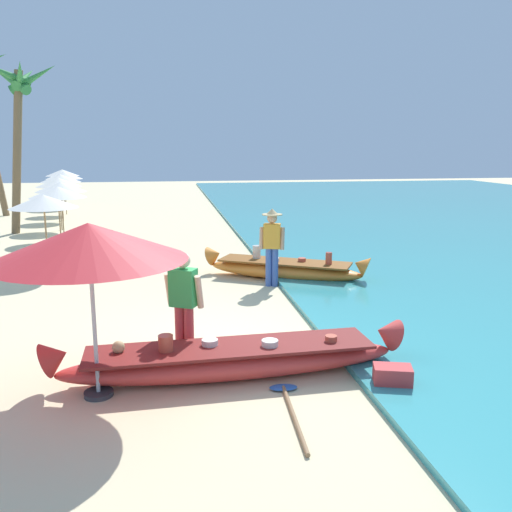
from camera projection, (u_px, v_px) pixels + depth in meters
ground_plane at (210, 350)px, 8.14m from camera, size 80.00×80.00×0.00m
boat_red_foreground at (231, 360)px, 7.16m from camera, size 4.86×0.92×0.73m
boat_orange_midground at (284, 269)px, 12.46m from camera, size 3.69×2.42×0.73m
person_vendor_hatted at (272, 242)px, 11.68m from camera, size 0.58×0.44×1.72m
person_tourist_customer at (184, 302)px, 7.50m from camera, size 0.58×0.42×1.61m
patio_umbrella_large at (89, 242)px, 6.27m from camera, size 2.31×2.31×2.17m
parasol_row_0 at (44, 202)px, 12.76m from camera, size 1.60×1.60×1.91m
parasol_row_1 at (58, 192)px, 15.29m from camera, size 1.60×1.60×1.91m
parasol_row_2 at (61, 187)px, 17.27m from camera, size 1.60×1.60×1.91m
parasol_row_3 at (59, 182)px, 19.43m from camera, size 1.60×1.60×1.91m
parasol_row_4 at (60, 178)px, 21.83m from camera, size 1.60×1.60×1.91m
parasol_row_5 at (64, 175)px, 23.95m from camera, size 1.60×1.60×1.91m
parasol_row_6 at (62, 173)px, 26.33m from camera, size 1.60×1.60×1.91m
palm_tree_tall_inland at (18, 100)px, 18.18m from camera, size 2.60×2.37×5.89m
cooler_box at (392, 378)px, 6.78m from camera, size 0.54×0.42×0.32m
paddle at (290, 406)px, 6.34m from camera, size 0.37×1.65×0.05m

